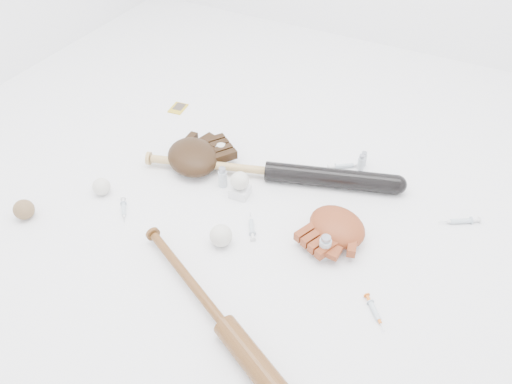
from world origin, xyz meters
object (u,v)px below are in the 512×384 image
at_px(bat_dark, 268,171).
at_px(bat_wood, 226,327).
at_px(glove_dark, 193,156).
at_px(pedestal, 240,191).

relative_size(bat_dark, bat_wood, 1.08).
height_order(bat_dark, glove_dark, glove_dark).
distance_m(bat_wood, pedestal, 0.58).
height_order(bat_dark, pedestal, bat_dark).
distance_m(bat_wood, glove_dark, 0.76).
distance_m(glove_dark, pedestal, 0.25).
relative_size(bat_dark, pedestal, 15.37).
bearing_deg(pedestal, bat_wood, -65.12).
relative_size(bat_wood, glove_dark, 3.43).
bearing_deg(bat_wood, glove_dark, 155.97).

